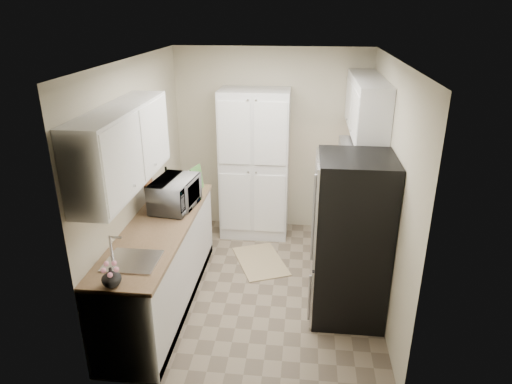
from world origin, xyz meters
TOP-DOWN VIEW (x-y plane):
  - ground at (0.00, 0.00)m, footprint 3.20×3.20m
  - room_shell at (-0.02, -0.01)m, footprint 2.64×3.24m
  - pantry_cabinet at (-0.20, 1.32)m, footprint 0.90×0.55m
  - base_cabinet_left at (-0.99, -0.43)m, footprint 0.60×2.30m
  - countertop_left at (-0.99, -0.43)m, footprint 0.63×2.33m
  - base_cabinet_right at (0.99, 1.19)m, footprint 0.60×0.80m
  - countertop_right at (0.99, 1.19)m, footprint 0.63×0.83m
  - electric_range at (0.97, 0.39)m, footprint 0.71×0.78m
  - refrigerator at (0.94, -0.41)m, footprint 0.70×0.72m
  - microwave at (-0.92, 0.01)m, footprint 0.47×0.64m
  - wine_bottle at (-1.12, 0.37)m, footprint 0.08×0.08m
  - flower_vase at (-1.02, -1.52)m, footprint 0.18×0.18m
  - cutting_board at (-0.81, 0.55)m, footprint 0.08×0.23m
  - toaster_oven at (0.95, 1.14)m, footprint 0.39×0.45m
  - fruit_basket at (0.97, 1.16)m, footprint 0.32×0.32m
  - kitchen_mat at (-0.04, 0.50)m, footprint 0.81×0.98m

SIDE VIEW (x-z plane):
  - ground at x=0.00m, z-range 0.00..0.00m
  - kitchen_mat at x=-0.04m, z-range 0.00..0.01m
  - base_cabinet_left at x=-0.99m, z-range 0.00..0.88m
  - base_cabinet_right at x=0.99m, z-range 0.00..0.88m
  - electric_range at x=0.97m, z-range -0.09..1.04m
  - refrigerator at x=0.94m, z-range 0.00..1.70m
  - countertop_left at x=-0.99m, z-range 0.88..0.92m
  - countertop_right at x=0.99m, z-range 0.88..0.92m
  - pantry_cabinet at x=-0.20m, z-range 0.00..2.00m
  - flower_vase at x=-1.02m, z-range 0.92..1.08m
  - toaster_oven at x=0.95m, z-range 0.92..1.14m
  - cutting_board at x=-0.81m, z-range 0.92..1.21m
  - wine_bottle at x=-1.12m, z-range 0.92..1.23m
  - microwave at x=-0.92m, z-range 0.92..1.25m
  - fruit_basket at x=0.97m, z-range 1.14..1.25m
  - room_shell at x=-0.02m, z-range 0.37..2.89m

